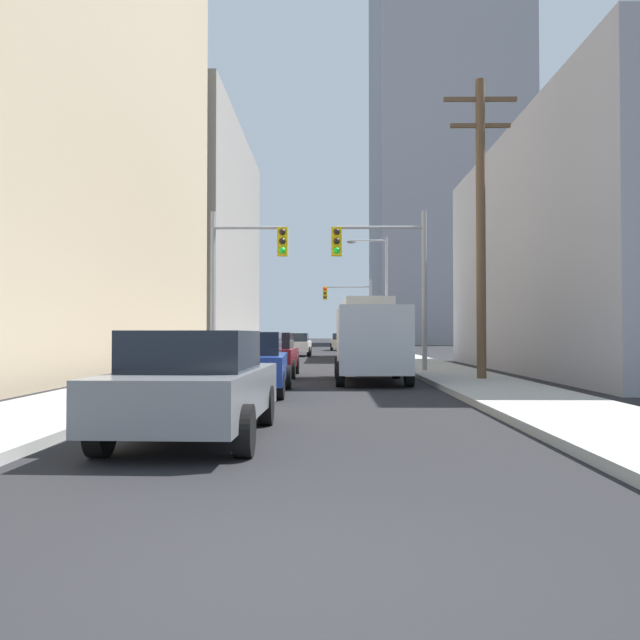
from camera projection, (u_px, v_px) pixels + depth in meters
ground_plane at (271, 578)px, 3.83m from camera, size 400.00×400.00×0.00m
sidewalk_left at (269, 350)px, 53.87m from camera, size 2.74×160.00×0.15m
sidewalk_right at (379, 350)px, 53.76m from camera, size 2.74×160.00×0.15m
city_bus at (364, 326)px, 37.62m from camera, size 2.67×11.52×3.40m
cargo_van_silver at (370, 340)px, 19.32m from camera, size 2.16×5.22×2.26m
sedan_grey at (195, 384)px, 8.87m from camera, size 1.95×4.26×1.52m
sedan_blue at (248, 363)px, 15.48m from camera, size 1.96×4.27×1.52m
sedan_maroon at (269, 354)px, 21.90m from camera, size 1.95×4.22×1.52m
sedan_white at (296, 344)px, 42.04m from camera, size 1.95×4.25×1.52m
sedan_beige at (341, 342)px, 56.45m from camera, size 1.95×4.23×1.52m
traffic_signal_near_left at (245, 266)px, 23.31m from camera, size 2.86×0.44×6.00m
traffic_signal_near_right at (384, 264)px, 23.24m from camera, size 3.51×0.44×6.00m
traffic_signal_far_right at (350, 303)px, 52.65m from camera, size 4.06×0.44×6.00m
utility_pole_right at (481, 222)px, 18.96m from camera, size 2.20×0.28×9.15m
street_lamp_right at (380, 284)px, 39.26m from camera, size 2.54×0.32×7.50m
building_left_mid_office at (98, 242)px, 52.06m from camera, size 24.01×25.14×18.10m
building_right_far_highrise at (443, 147)px, 94.73m from camera, size 20.53×25.07×58.92m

